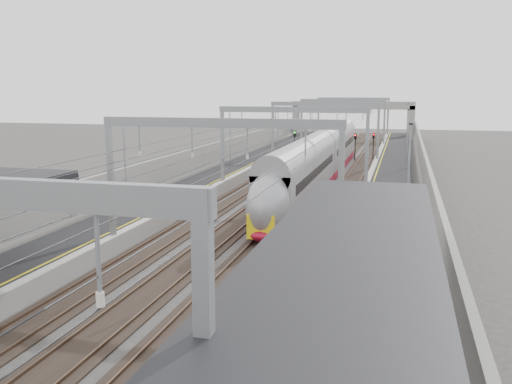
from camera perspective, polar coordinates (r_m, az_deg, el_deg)
The scene contains 13 objects.
platform_left at distance 54.46m, azimuth -4.08°, elevation 1.17°, with size 4.00×120.00×1.00m, color black.
platform_right at distance 51.69m, azimuth 12.99°, elevation 0.45°, with size 4.00×120.00×1.00m, color black.
tracks at distance 52.56m, azimuth 4.23°, elevation 0.34°, with size 11.40×140.00×0.20m.
overhead_line at distance 58.38m, azimuth 5.48°, elevation 7.33°, with size 13.00×140.00×6.60m.
canopy_right at distance 9.85m, azimuth 6.59°, elevation -13.52°, with size 4.40×30.00×4.24m.
overbridge at distance 106.43m, azimuth 9.66°, elevation 8.07°, with size 22.00×2.20×6.90m.
wall_left at distance 55.40m, azimuth -7.23°, elevation 2.42°, with size 0.30×120.00×3.20m, color gray.
wall_right at distance 51.54m, azimuth 16.60°, elevation 1.49°, with size 0.30×120.00×3.20m, color gray.
train at distance 53.77m, azimuth 6.17°, elevation 2.66°, with size 2.59×47.26×4.11m.
bench at distance 18.11m, azimuth 10.56°, elevation -14.33°, with size 0.87×1.90×0.95m.
signal_green at distance 78.32m, azimuth 3.90°, elevation 5.35°, with size 0.32×0.32×3.48m.
signal_red_near at distance 74.65m, azimuth 9.90°, elevation 4.98°, with size 0.32×0.32×3.48m.
signal_red_far at distance 76.27m, azimuth 11.66°, elevation 5.03°, with size 0.32×0.32×3.48m.
Camera 1 is at (9.21, -5.96, 9.04)m, focal length 40.00 mm.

